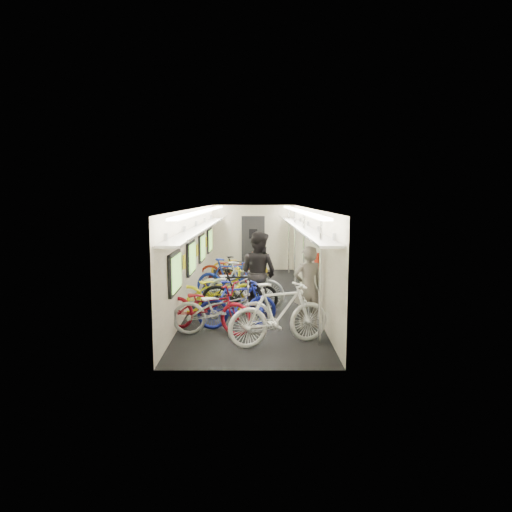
{
  "coord_description": "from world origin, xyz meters",
  "views": [
    {
      "loc": [
        0.09,
        -11.83,
        2.69
      ],
      "look_at": [
        0.1,
        0.06,
        1.15
      ],
      "focal_mm": 32.0,
      "sensor_mm": 36.0,
      "label": 1
    }
  ],
  "objects_px": {
    "bicycle_0": "(222,309)",
    "passenger_near": "(308,287)",
    "passenger_mid": "(258,273)",
    "backpack": "(321,262)",
    "bicycle_1": "(237,304)"
  },
  "relations": [
    {
      "from": "backpack",
      "to": "bicycle_1",
      "type": "bearing_deg",
      "value": 178.23
    },
    {
      "from": "bicycle_0",
      "to": "passenger_near",
      "type": "relative_size",
      "value": 1.14
    },
    {
      "from": "passenger_near",
      "to": "bicycle_0",
      "type": "bearing_deg",
      "value": 1.35
    },
    {
      "from": "passenger_mid",
      "to": "passenger_near",
      "type": "bearing_deg",
      "value": 169.66
    },
    {
      "from": "bicycle_1",
      "to": "passenger_near",
      "type": "xyz_separation_m",
      "value": [
        1.45,
        0.01,
        0.35
      ]
    },
    {
      "from": "bicycle_0",
      "to": "passenger_mid",
      "type": "distance_m",
      "value": 1.82
    },
    {
      "from": "passenger_mid",
      "to": "backpack",
      "type": "xyz_separation_m",
      "value": [
        1.38,
        -0.4,
        0.32
      ]
    },
    {
      "from": "bicycle_0",
      "to": "bicycle_1",
      "type": "distance_m",
      "value": 0.55
    },
    {
      "from": "passenger_near",
      "to": "backpack",
      "type": "distance_m",
      "value": 0.92
    },
    {
      "from": "bicycle_0",
      "to": "passenger_near",
      "type": "xyz_separation_m",
      "value": [
        1.74,
        0.48,
        0.34
      ]
    },
    {
      "from": "bicycle_0",
      "to": "passenger_mid",
      "type": "relative_size",
      "value": 1.02
    },
    {
      "from": "bicycle_1",
      "to": "passenger_near",
      "type": "bearing_deg",
      "value": -104.3
    },
    {
      "from": "bicycle_1",
      "to": "passenger_mid",
      "type": "bearing_deg",
      "value": -35.78
    },
    {
      "from": "passenger_near",
      "to": "passenger_mid",
      "type": "relative_size",
      "value": 0.89
    },
    {
      "from": "bicycle_1",
      "to": "backpack",
      "type": "bearing_deg",
      "value": -82.65
    }
  ]
}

